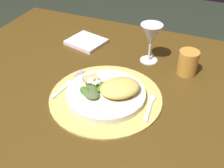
{
  "coord_description": "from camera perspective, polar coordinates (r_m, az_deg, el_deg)",
  "views": [
    {
      "loc": [
        0.31,
        -0.65,
        1.29
      ],
      "look_at": [
        0.03,
        0.02,
        0.74
      ],
      "focal_mm": 45.07,
      "sensor_mm": 36.0,
      "label": 1
    }
  ],
  "objects": [
    {
      "name": "dining_table",
      "position": [
        1.01,
        -2.05,
        -7.97
      ],
      "size": [
        1.22,
        1.0,
        0.72
      ],
      "color": "#4B3310",
      "rests_on": "ground"
    },
    {
      "name": "placemat",
      "position": [
        0.88,
        -1.27,
        -2.7
      ],
      "size": [
        0.35,
        0.35,
        0.01
      ],
      "primitive_type": "cylinder",
      "color": "tan",
      "rests_on": "dining_table"
    },
    {
      "name": "dinner_plate",
      "position": [
        0.87,
        -1.28,
        -2.05
      ],
      "size": [
        0.25,
        0.25,
        0.02
      ],
      "primitive_type": "cylinder",
      "color": "silver",
      "rests_on": "placemat"
    },
    {
      "name": "pasta_serving",
      "position": [
        0.85,
        1.59,
        -0.76
      ],
      "size": [
        0.16,
        0.16,
        0.04
      ],
      "primitive_type": "ellipsoid",
      "rotation": [
        0.0,
        0.0,
        3.92
      ],
      "color": "#D9BC59",
      "rests_on": "dinner_plate"
    },
    {
      "name": "salad_greens",
      "position": [
        0.86,
        -3.86,
        -1.24
      ],
      "size": [
        0.09,
        0.1,
        0.03
      ],
      "color": "#445F27",
      "rests_on": "dinner_plate"
    },
    {
      "name": "bread_piece",
      "position": [
        0.9,
        -4.32,
        0.86
      ],
      "size": [
        0.06,
        0.06,
        0.02
      ],
      "primitive_type": "cube",
      "rotation": [
        0.0,
        0.0,
        0.82
      ],
      "color": "tan",
      "rests_on": "dinner_plate"
    },
    {
      "name": "fork",
      "position": [
        0.93,
        -9.16,
        -0.16
      ],
      "size": [
        0.03,
        0.17,
        0.0
      ],
      "color": "silver",
      "rests_on": "placemat"
    },
    {
      "name": "spoon",
      "position": [
        0.86,
        7.85,
        -3.83
      ],
      "size": [
        0.03,
        0.13,
        0.01
      ],
      "color": "silver",
      "rests_on": "placemat"
    },
    {
      "name": "napkin",
      "position": [
        1.17,
        -5.23,
        8.52
      ],
      "size": [
        0.17,
        0.15,
        0.02
      ],
      "primitive_type": "cube",
      "rotation": [
        0.0,
        0.0,
        -0.24
      ],
      "color": "white",
      "rests_on": "dining_table"
    },
    {
      "name": "wine_glass",
      "position": [
        1.01,
        7.9,
        9.68
      ],
      "size": [
        0.08,
        0.08,
        0.15
      ],
      "color": "silver",
      "rests_on": "dining_table"
    },
    {
      "name": "amber_tumbler",
      "position": [
        1.0,
        15.13,
        4.23
      ],
      "size": [
        0.07,
        0.07,
        0.09
      ],
      "primitive_type": "cylinder",
      "color": "#C78633",
      "rests_on": "dining_table"
    }
  ]
}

